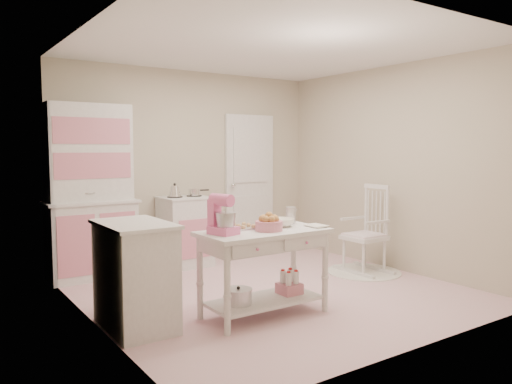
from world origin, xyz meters
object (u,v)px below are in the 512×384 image
Objects in this scene: base_cabinet at (135,275)px; rocking_chair at (364,229)px; hutch at (91,191)px; stand_mixer at (223,215)px; bread_basket at (269,226)px; stove at (185,231)px; work_table at (264,273)px.

base_cabinet is 3.07m from rocking_chair.
hutch is 2.26× the size of base_cabinet.
stand_mixer is 0.46m from bread_basket.
hutch reaches higher than base_cabinet.
bread_basket is at bearing -20.22° from base_cabinet.
hutch reaches higher than stove.
work_table is at bearing -161.24° from rocking_chair.
base_cabinet is 0.84× the size of rocking_chair.
work_table is (-0.28, -2.21, -0.06)m from stove.
bread_basket is at bearing -68.20° from work_table.
base_cabinet is 3.68× the size of bread_basket.
rocking_chair is at bearing -1.32° from stand_mixer.
bread_basket is (-0.26, -2.26, 0.39)m from stove.
hutch is at bearing 87.27° from stand_mixer.
hutch reaches higher than work_table.
stove is at bearing 53.13° from base_cabinet.
stove reaches higher than bread_basket.
base_cabinet reaches higher than work_table.
work_table is (1.10, -0.36, -0.06)m from base_cabinet.
bread_basket is at bearing -96.69° from stove.
base_cabinet is 0.92m from stand_mixer.
rocking_chair reaches higher than bread_basket.
rocking_chair is 2.06m from work_table.
stand_mixer is (-0.70, -2.19, 0.51)m from stove.
base_cabinet is 2.71× the size of stand_mixer.
stove is at bearing 137.96° from rocking_chair.
base_cabinet is 1.25m from bread_basket.
stove is 2.35m from stand_mixer.
hutch reaches higher than stand_mixer.
rocking_chair reaches higher than stove.
bread_basket is (1.12, -0.41, 0.39)m from base_cabinet.
work_table is 0.71m from stand_mixer.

